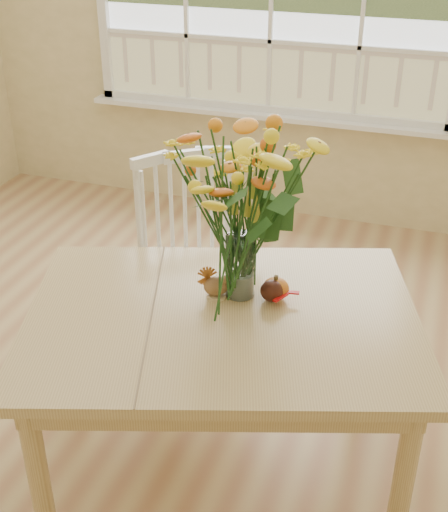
% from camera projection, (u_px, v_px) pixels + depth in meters
% --- Properties ---
extents(floor, '(4.00, 4.50, 0.01)m').
position_uv_depth(floor, '(125.00, 421.00, 2.94)').
color(floor, '#A97951').
rests_on(floor, ground).
extents(wall_back, '(4.00, 0.02, 2.70)m').
position_uv_depth(wall_back, '(273.00, 6.00, 4.13)').
color(wall_back, '#CABA81').
rests_on(wall_back, floor).
extents(dining_table, '(1.58, 1.33, 0.72)m').
position_uv_depth(dining_table, '(222.00, 336.00, 2.40)').
color(dining_table, tan).
rests_on(dining_table, floor).
extents(windsor_chair, '(0.63, 0.63, 1.00)m').
position_uv_depth(windsor_chair, '(193.00, 257.00, 3.05)').
color(windsor_chair, white).
rests_on(windsor_chair, floor).
extents(flower_vase, '(0.49, 0.49, 0.59)m').
position_uv_depth(flower_vase, '(241.00, 206.00, 2.30)').
color(flower_vase, white).
rests_on(flower_vase, dining_table).
extents(pumpkin, '(0.10, 0.10, 0.07)m').
position_uv_depth(pumpkin, '(276.00, 289.00, 2.43)').
color(pumpkin, '#CE4E18').
rests_on(pumpkin, dining_table).
extents(turkey_figurine, '(0.11, 0.10, 0.11)m').
position_uv_depth(turkey_figurine, '(216.00, 286.00, 2.43)').
color(turkey_figurine, '#CCB78C').
rests_on(turkey_figurine, dining_table).
extents(dark_gourd, '(0.13, 0.11, 0.08)m').
position_uv_depth(dark_gourd, '(272.00, 292.00, 2.41)').
color(dark_gourd, '#38160F').
rests_on(dark_gourd, dining_table).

